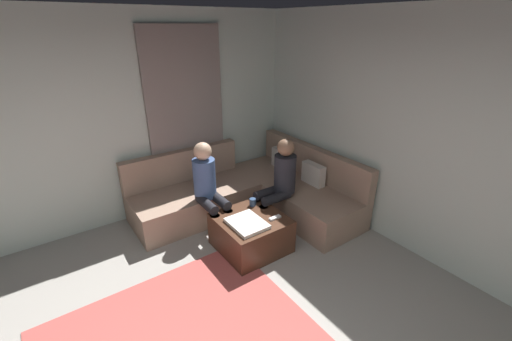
% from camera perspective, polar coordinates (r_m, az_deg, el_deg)
% --- Properties ---
extents(wall_back, '(6.00, 0.12, 2.70)m').
position_cam_1_polar(wall_back, '(3.88, 31.27, 3.28)').
color(wall_back, silver).
rests_on(wall_back, ground_plane).
extents(wall_left, '(0.12, 6.00, 2.70)m').
position_cam_1_polar(wall_left, '(4.50, -27.84, 6.49)').
color(wall_left, silver).
rests_on(wall_left, ground_plane).
extents(curtain_panel, '(0.06, 1.10, 2.50)m').
position_cam_1_polar(curtain_panel, '(4.75, -11.88, 8.35)').
color(curtain_panel, gray).
rests_on(curtain_panel, ground_plane).
extents(sectional_couch, '(2.10, 2.55, 0.87)m').
position_cam_1_polar(sectional_couch, '(4.75, -0.70, -3.76)').
color(sectional_couch, '#9E7F6B').
rests_on(sectional_couch, ground_plane).
extents(ottoman, '(0.76, 0.76, 0.42)m').
position_cam_1_polar(ottoman, '(4.01, -0.90, -10.69)').
color(ottoman, '#4C2D1E').
rests_on(ottoman, ground_plane).
extents(folded_blanket, '(0.44, 0.36, 0.04)m').
position_cam_1_polar(folded_blanket, '(3.76, -1.57, -9.13)').
color(folded_blanket, white).
rests_on(folded_blanket, ottoman).
extents(coffee_mug, '(0.08, 0.08, 0.10)m').
position_cam_1_polar(coffee_mug, '(4.12, -0.58, -5.49)').
color(coffee_mug, '#334C72').
rests_on(coffee_mug, ottoman).
extents(game_remote, '(0.05, 0.15, 0.02)m').
position_cam_1_polar(game_remote, '(3.88, 3.31, -8.15)').
color(game_remote, white).
rests_on(game_remote, ottoman).
extents(person_on_couch_back, '(0.30, 0.60, 1.20)m').
position_cam_1_polar(person_on_couch_back, '(4.23, 3.96, -1.77)').
color(person_on_couch_back, black).
rests_on(person_on_couch_back, ground_plane).
extents(person_on_couch_side, '(0.60, 0.30, 1.20)m').
position_cam_1_polar(person_on_couch_side, '(4.12, -8.22, -2.70)').
color(person_on_couch_side, black).
rests_on(person_on_couch_side, ground_plane).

